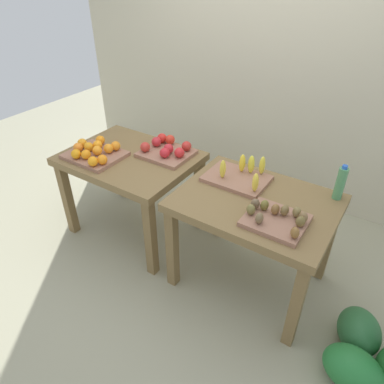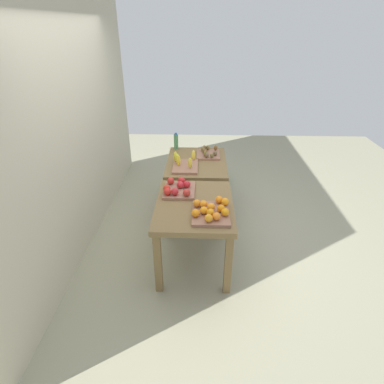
{
  "view_description": "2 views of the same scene",
  "coord_description": "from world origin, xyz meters",
  "px_view_note": "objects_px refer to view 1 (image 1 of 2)",
  "views": [
    {
      "loc": [
        1.24,
        -1.82,
        2.11
      ],
      "look_at": [
        0.02,
        0.05,
        0.59
      ],
      "focal_mm": 32.87,
      "sensor_mm": 36.0,
      "label": 1
    },
    {
      "loc": [
        -3.33,
        -0.07,
        2.4
      ],
      "look_at": [
        -0.04,
        0.04,
        0.61
      ],
      "focal_mm": 29.06,
      "sensor_mm": 36.0,
      "label": 2
    }
  ],
  "objects_px": {
    "display_table_right": "(255,213)",
    "apple_bin": "(166,150)",
    "banana_crate": "(239,176)",
    "kiwi_bin": "(276,218)",
    "water_bottle": "(340,183)",
    "watermelon_pile": "(375,353)",
    "display_table_left": "(131,168)",
    "orange_bin": "(94,152)"
  },
  "relations": [
    {
      "from": "display_table_right",
      "to": "orange_bin",
      "type": "relative_size",
      "value": 2.33
    },
    {
      "from": "display_table_left",
      "to": "display_table_right",
      "type": "xyz_separation_m",
      "value": [
        1.12,
        0.0,
        0.0
      ]
    },
    {
      "from": "apple_bin",
      "to": "watermelon_pile",
      "type": "bearing_deg",
      "value": -13.47
    },
    {
      "from": "watermelon_pile",
      "to": "orange_bin",
      "type": "bearing_deg",
      "value": 177.9
    },
    {
      "from": "banana_crate",
      "to": "display_table_right",
      "type": "bearing_deg",
      "value": -35.59
    },
    {
      "from": "apple_bin",
      "to": "kiwi_bin",
      "type": "distance_m",
      "value": 1.13
    },
    {
      "from": "orange_bin",
      "to": "water_bottle",
      "type": "relative_size",
      "value": 1.79
    },
    {
      "from": "kiwi_bin",
      "to": "display_table_right",
      "type": "bearing_deg",
      "value": 141.65
    },
    {
      "from": "display_table_right",
      "to": "watermelon_pile",
      "type": "height_order",
      "value": "display_table_right"
    },
    {
      "from": "display_table_right",
      "to": "kiwi_bin",
      "type": "xyz_separation_m",
      "value": [
        0.2,
        -0.16,
        0.15
      ]
    },
    {
      "from": "banana_crate",
      "to": "water_bottle",
      "type": "relative_size",
      "value": 1.77
    },
    {
      "from": "display_table_right",
      "to": "water_bottle",
      "type": "xyz_separation_m",
      "value": [
        0.44,
        0.31,
        0.23
      ]
    },
    {
      "from": "orange_bin",
      "to": "watermelon_pile",
      "type": "relative_size",
      "value": 0.71
    },
    {
      "from": "water_bottle",
      "to": "banana_crate",
      "type": "bearing_deg",
      "value": -165.95
    },
    {
      "from": "display_table_left",
      "to": "apple_bin",
      "type": "distance_m",
      "value": 0.34
    },
    {
      "from": "banana_crate",
      "to": "watermelon_pile",
      "type": "relative_size",
      "value": 0.7
    },
    {
      "from": "orange_bin",
      "to": "banana_crate",
      "type": "relative_size",
      "value": 1.01
    },
    {
      "from": "apple_bin",
      "to": "water_bottle",
      "type": "bearing_deg",
      "value": 5.4
    },
    {
      "from": "apple_bin",
      "to": "water_bottle",
      "type": "height_order",
      "value": "water_bottle"
    },
    {
      "from": "display_table_right",
      "to": "watermelon_pile",
      "type": "distance_m",
      "value": 1.08
    },
    {
      "from": "display_table_right",
      "to": "water_bottle",
      "type": "height_order",
      "value": "water_bottle"
    },
    {
      "from": "watermelon_pile",
      "to": "water_bottle",
      "type": "bearing_deg",
      "value": 131.8
    },
    {
      "from": "display_table_left",
      "to": "orange_bin",
      "type": "distance_m",
      "value": 0.31
    },
    {
      "from": "kiwi_bin",
      "to": "water_bottle",
      "type": "height_order",
      "value": "water_bottle"
    },
    {
      "from": "water_bottle",
      "to": "watermelon_pile",
      "type": "relative_size",
      "value": 0.39
    },
    {
      "from": "display_table_right",
      "to": "orange_bin",
      "type": "distance_m",
      "value": 1.35
    },
    {
      "from": "apple_bin",
      "to": "banana_crate",
      "type": "height_order",
      "value": "banana_crate"
    },
    {
      "from": "display_table_right",
      "to": "apple_bin",
      "type": "xyz_separation_m",
      "value": [
        -0.88,
        0.19,
        0.15
      ]
    },
    {
      "from": "display_table_right",
      "to": "banana_crate",
      "type": "height_order",
      "value": "banana_crate"
    },
    {
      "from": "apple_bin",
      "to": "banana_crate",
      "type": "bearing_deg",
      "value": -3.11
    },
    {
      "from": "orange_bin",
      "to": "banana_crate",
      "type": "distance_m",
      "value": 1.17
    },
    {
      "from": "apple_bin",
      "to": "display_table_right",
      "type": "bearing_deg",
      "value": -11.85
    },
    {
      "from": "kiwi_bin",
      "to": "water_bottle",
      "type": "distance_m",
      "value": 0.53
    },
    {
      "from": "orange_bin",
      "to": "banana_crate",
      "type": "height_order",
      "value": "banana_crate"
    },
    {
      "from": "apple_bin",
      "to": "kiwi_bin",
      "type": "relative_size",
      "value": 1.07
    },
    {
      "from": "display_table_left",
      "to": "banana_crate",
      "type": "bearing_deg",
      "value": 9.24
    },
    {
      "from": "orange_bin",
      "to": "watermelon_pile",
      "type": "bearing_deg",
      "value": -2.1
    },
    {
      "from": "kiwi_bin",
      "to": "display_table_left",
      "type": "bearing_deg",
      "value": 173.19
    },
    {
      "from": "banana_crate",
      "to": "watermelon_pile",
      "type": "xyz_separation_m",
      "value": [
        1.15,
        -0.4,
        -0.63
      ]
    },
    {
      "from": "apple_bin",
      "to": "watermelon_pile",
      "type": "xyz_separation_m",
      "value": [
        1.82,
        -0.44,
        -0.63
      ]
    },
    {
      "from": "display_table_left",
      "to": "kiwi_bin",
      "type": "xyz_separation_m",
      "value": [
        1.32,
        -0.16,
        0.15
      ]
    },
    {
      "from": "orange_bin",
      "to": "water_bottle",
      "type": "bearing_deg",
      "value": 15.08
    }
  ]
}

